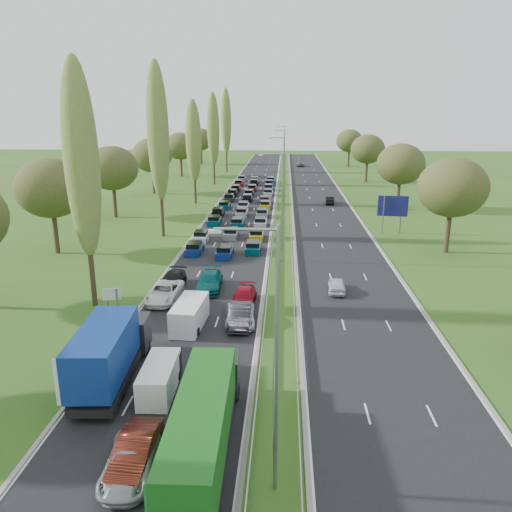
# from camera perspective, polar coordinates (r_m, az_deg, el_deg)

# --- Properties ---
(ground) EXTENTS (260.00, 260.00, 0.00)m
(ground) POSITION_cam_1_polar(r_m,az_deg,el_deg) (91.80, 3.14, 6.04)
(ground) COLOR #29541A
(ground) RESTS_ON ground
(near_carriageway) EXTENTS (10.50, 215.00, 0.04)m
(near_carriageway) POSITION_cam_1_polar(r_m,az_deg,el_deg) (94.52, -0.97, 6.36)
(near_carriageway) COLOR black
(near_carriageway) RESTS_ON ground
(far_carriageway) EXTENTS (10.50, 215.00, 0.04)m
(far_carriageway) POSITION_cam_1_polar(r_m,az_deg,el_deg) (94.49, 7.27, 6.22)
(far_carriageway) COLOR black
(far_carriageway) RESTS_ON ground
(central_reservation) EXTENTS (2.36, 215.00, 0.32)m
(central_reservation) POSITION_cam_1_polar(r_m,az_deg,el_deg) (94.17, 3.15, 6.64)
(central_reservation) COLOR gray
(central_reservation) RESTS_ON ground
(lamp_columns) EXTENTS (0.18, 140.18, 12.00)m
(lamp_columns) POSITION_cam_1_polar(r_m,az_deg,el_deg) (88.96, 3.19, 9.62)
(lamp_columns) COLOR gray
(lamp_columns) RESTS_ON ground
(poplar_row) EXTENTS (2.80, 127.80, 22.44)m
(poplar_row) POSITION_cam_1_polar(r_m,az_deg,el_deg) (80.29, -8.58, 13.34)
(poplar_row) COLOR #2D2116
(poplar_row) RESTS_ON ground
(woodland_left) EXTENTS (8.00, 166.00, 11.10)m
(woodland_left) POSITION_cam_1_polar(r_m,az_deg,el_deg) (78.20, -16.92, 9.30)
(woodland_left) COLOR #2D2116
(woodland_left) RESTS_ON ground
(woodland_right) EXTENTS (8.00, 153.00, 11.10)m
(woodland_right) POSITION_cam_1_polar(r_m,az_deg,el_deg) (79.86, 17.50, 9.38)
(woodland_right) COLOR #2D2116
(woodland_right) RESTS_ON ground
(traffic_queue_fill) EXTENTS (9.14, 69.11, 0.80)m
(traffic_queue_fill) POSITION_cam_1_polar(r_m,az_deg,el_deg) (89.50, -1.19, 6.08)
(traffic_queue_fill) COLOR navy
(traffic_queue_fill) RESTS_ON ground
(near_car_2) EXTENTS (2.81, 5.64, 1.54)m
(near_car_2) POSITION_cam_1_polar(r_m,az_deg,el_deg) (44.80, -10.41, -4.08)
(near_car_2) COLOR white
(near_car_2) RESTS_ON near_carriageway
(near_car_3) EXTENTS (2.23, 5.03, 1.43)m
(near_car_3) POSITION_cam_1_polar(r_m,az_deg,el_deg) (47.86, -9.58, -2.78)
(near_car_3) COLOR black
(near_car_3) RESTS_ON near_carriageway
(near_car_5) EXTENTS (1.67, 4.73, 1.56)m
(near_car_5) POSITION_cam_1_polar(r_m,az_deg,el_deg) (25.65, -13.61, -20.94)
(near_car_5) COLOR #4E160D
(near_car_5) RESTS_ON near_carriageway
(near_car_6) EXTENTS (2.60, 4.95, 1.33)m
(near_car_6) POSITION_cam_1_polar(r_m,az_deg,el_deg) (25.31, -14.20, -21.88)
(near_car_6) COLOR gray
(near_car_6) RESTS_ON near_carriageway
(near_car_7) EXTENTS (2.40, 5.51, 1.58)m
(near_car_7) POSITION_cam_1_polar(r_m,az_deg,el_deg) (46.96, -5.34, -2.90)
(near_car_7) COLOR #04484A
(near_car_7) RESTS_ON near_carriageway
(near_car_9) EXTENTS (1.69, 4.74, 1.56)m
(near_car_9) POSITION_cam_1_polar(r_m,az_deg,el_deg) (39.19, -1.82, -6.80)
(near_car_9) COLOR black
(near_car_9) RESTS_ON near_carriageway
(near_car_10) EXTENTS (2.58, 4.99, 1.34)m
(near_car_10) POSITION_cam_1_polar(r_m,az_deg,el_deg) (39.50, -1.81, -6.78)
(near_car_10) COLOR silver
(near_car_10) RESTS_ON near_carriageway
(near_car_11) EXTENTS (2.23, 4.73, 1.33)m
(near_car_11) POSITION_cam_1_polar(r_m,az_deg,el_deg) (43.29, -1.40, -4.68)
(near_car_11) COLOR maroon
(near_car_11) RESTS_ON near_carriageway
(far_car_0) EXTENTS (1.83, 3.98, 1.32)m
(far_car_0) POSITION_cam_1_polar(r_m,az_deg,el_deg) (46.81, 9.23, -3.27)
(far_car_0) COLOR silver
(far_car_0) RESTS_ON far_carriageway
(far_car_1) EXTENTS (1.65, 4.21, 1.37)m
(far_car_1) POSITION_cam_1_polar(r_m,az_deg,el_deg) (91.99, 8.43, 6.36)
(far_car_1) COLOR black
(far_car_1) RESTS_ON far_carriageway
(far_car_2) EXTENTS (2.37, 5.05, 1.40)m
(far_car_2) POSITION_cam_1_polar(r_m,az_deg,el_deg) (155.72, 5.09, 10.43)
(far_car_2) COLOR gray
(far_car_2) RESTS_ON far_carriageway
(blue_lorry) EXTENTS (2.63, 9.47, 4.00)m
(blue_lorry) POSITION_cam_1_polar(r_m,az_deg,el_deg) (32.07, -16.36, -10.47)
(blue_lorry) COLOR black
(blue_lorry) RESTS_ON near_carriageway
(green_lorry) EXTENTS (2.31, 12.47, 3.70)m
(green_lorry) POSITION_cam_1_polar(r_m,az_deg,el_deg) (24.91, -5.91, -18.34)
(green_lorry) COLOR black
(green_lorry) RESTS_ON near_carriageway
(white_van_front) EXTENTS (1.81, 4.61, 1.85)m
(white_van_front) POSITION_cam_1_polar(r_m,az_deg,el_deg) (30.97, -10.89, -13.40)
(white_van_front) COLOR white
(white_van_front) RESTS_ON near_carriageway
(white_van_rear) EXTENTS (2.02, 5.15, 2.07)m
(white_van_rear) POSITION_cam_1_polar(r_m,az_deg,el_deg) (39.25, -7.53, -6.49)
(white_van_rear) COLOR white
(white_van_rear) RESTS_ON near_carriageway
(info_sign) EXTENTS (1.47, 0.49, 2.10)m
(info_sign) POSITION_cam_1_polar(r_m,az_deg,el_deg) (43.03, -16.13, -4.50)
(info_sign) COLOR gray
(info_sign) RESTS_ON ground
(direction_sign) EXTENTS (3.97, 0.67, 5.20)m
(direction_sign) POSITION_cam_1_polar(r_m,az_deg,el_deg) (70.39, 15.36, 5.34)
(direction_sign) COLOR gray
(direction_sign) RESTS_ON ground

